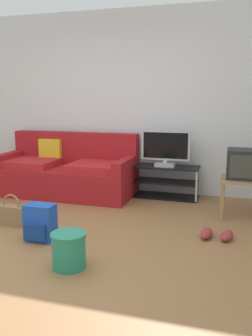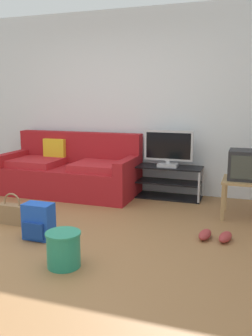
{
  "view_description": "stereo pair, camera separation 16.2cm",
  "coord_description": "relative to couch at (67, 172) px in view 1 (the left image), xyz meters",
  "views": [
    {
      "loc": [
        1.73,
        -2.92,
        1.43
      ],
      "look_at": [
        0.55,
        1.03,
        0.62
      ],
      "focal_mm": 38.81,
      "sensor_mm": 36.0,
      "label": 1
    },
    {
      "loc": [
        1.89,
        -2.87,
        1.43
      ],
      "look_at": [
        0.55,
        1.03,
        0.62
      ],
      "focal_mm": 38.81,
      "sensor_mm": 36.0,
      "label": 2
    }
  ],
  "objects": [
    {
      "name": "wall_back",
      "position": [
        0.65,
        0.51,
        1.03
      ],
      "size": [
        9.0,
        0.1,
        2.7
      ],
      "primitive_type": "cube",
      "color": "silver",
      "rests_on": "ground_plane"
    },
    {
      "name": "tv_stand",
      "position": [
        1.45,
        0.2,
        -0.09
      ],
      "size": [
        0.97,
        0.4,
        0.46
      ],
      "color": "black",
      "rests_on": "ground_plane"
    },
    {
      "name": "flat_tv",
      "position": [
        1.45,
        0.18,
        0.39
      ],
      "size": [
        0.69,
        0.22,
        0.51
      ],
      "color": "#B2B2B7",
      "rests_on": "tv_stand"
    },
    {
      "name": "handbag",
      "position": [
        0.01,
        -1.47,
        -0.2
      ],
      "size": [
        0.35,
        0.13,
        0.36
      ],
      "rotation": [
        0.0,
        0.0,
        -0.45
      ],
      "color": "olive",
      "rests_on": "ground_plane"
    },
    {
      "name": "backpack",
      "position": [
        0.55,
        -1.76,
        -0.14
      ],
      "size": [
        0.3,
        0.25,
        0.37
      ],
      "rotation": [
        0.0,
        0.0,
        0.27
      ],
      "color": "blue",
      "rests_on": "ground_plane"
    },
    {
      "name": "crt_tv",
      "position": [
        2.51,
        -0.34,
        0.32
      ],
      "size": [
        0.39,
        0.38,
        0.35
      ],
      "color": "#232326",
      "rests_on": "side_table"
    },
    {
      "name": "couch",
      "position": [
        0.0,
        0.0,
        0.0
      ],
      "size": [
        2.02,
        0.93,
        0.9
      ],
      "color": "maroon",
      "rests_on": "ground_plane"
    },
    {
      "name": "sneakers_pair",
      "position": [
        2.26,
        -1.22,
        -0.28
      ],
      "size": [
        0.36,
        0.27,
        0.09
      ],
      "color": "#993333",
      "rests_on": "ground_plane"
    },
    {
      "name": "side_table",
      "position": [
        2.51,
        -0.36,
        0.07
      ],
      "size": [
        0.51,
        0.51,
        0.47
      ],
      "color": "#9E7A4C",
      "rests_on": "ground_plane"
    },
    {
      "name": "ground_plane",
      "position": [
        0.65,
        -1.94,
        -0.33
      ],
      "size": [
        9.0,
        9.8,
        0.02
      ],
      "primitive_type": "cube",
      "color": "olive"
    },
    {
      "name": "cleaning_bucket",
      "position": [
        1.09,
        -2.24,
        -0.16
      ],
      "size": [
        0.3,
        0.3,
        0.31
      ],
      "color": "#238466",
      "rests_on": "ground_plane"
    }
  ]
}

